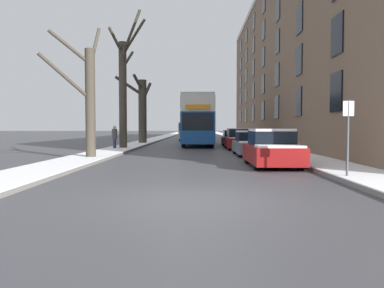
{
  "coord_description": "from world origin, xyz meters",
  "views": [
    {
      "loc": [
        0.15,
        -8.06,
        1.58
      ],
      "look_at": [
        -0.3,
        19.35,
        0.36
      ],
      "focal_mm": 35.0,
      "sensor_mm": 36.0,
      "label": 1
    }
  ],
  "objects_px": {
    "double_decker_bus": "(198,118)",
    "parked_car_3": "(233,139)",
    "parked_car_2": "(239,140)",
    "parked_car_0": "(272,149)",
    "oncoming_van": "(188,131)",
    "bare_tree_left_0": "(88,97)",
    "bare_tree_left_1": "(124,87)",
    "pedestrian_left_sidewalk": "(115,137)",
    "parked_car_1": "(251,144)",
    "street_sign_post": "(348,134)",
    "bare_tree_left_2": "(142,109)"
  },
  "relations": [
    {
      "from": "bare_tree_left_0",
      "to": "parked_car_0",
      "type": "xyz_separation_m",
      "value": [
        8.3,
        -2.88,
        -2.34
      ]
    },
    {
      "from": "street_sign_post",
      "to": "bare_tree_left_0",
      "type": "bearing_deg",
      "value": 143.96
    },
    {
      "from": "parked_car_0",
      "to": "oncoming_van",
      "type": "bearing_deg",
      "value": 97.92
    },
    {
      "from": "bare_tree_left_1",
      "to": "parked_car_2",
      "type": "bearing_deg",
      "value": 4.35
    },
    {
      "from": "bare_tree_left_0",
      "to": "bare_tree_left_1",
      "type": "xyz_separation_m",
      "value": [
        0.06,
        8.34,
        1.37
      ]
    },
    {
      "from": "street_sign_post",
      "to": "parked_car_1",
      "type": "bearing_deg",
      "value": 97.8
    },
    {
      "from": "bare_tree_left_1",
      "to": "oncoming_van",
      "type": "bearing_deg",
      "value": 78.09
    },
    {
      "from": "bare_tree_left_2",
      "to": "pedestrian_left_sidewalk",
      "type": "relative_size",
      "value": 3.75
    },
    {
      "from": "bare_tree_left_0",
      "to": "bare_tree_left_1",
      "type": "distance_m",
      "value": 8.45
    },
    {
      "from": "bare_tree_left_1",
      "to": "oncoming_van",
      "type": "distance_m",
      "value": 19.75
    },
    {
      "from": "bare_tree_left_0",
      "to": "parked_car_2",
      "type": "relative_size",
      "value": 1.56
    },
    {
      "from": "parked_car_3",
      "to": "pedestrian_left_sidewalk",
      "type": "relative_size",
      "value": 2.37
    },
    {
      "from": "bare_tree_left_0",
      "to": "pedestrian_left_sidewalk",
      "type": "relative_size",
      "value": 4.01
    },
    {
      "from": "bare_tree_left_0",
      "to": "parked_car_1",
      "type": "relative_size",
      "value": 1.57
    },
    {
      "from": "bare_tree_left_1",
      "to": "parked_car_2",
      "type": "xyz_separation_m",
      "value": [
        8.24,
        0.63,
        -3.71
      ]
    },
    {
      "from": "bare_tree_left_1",
      "to": "bare_tree_left_2",
      "type": "relative_size",
      "value": 1.52
    },
    {
      "from": "bare_tree_left_0",
      "to": "bare_tree_left_1",
      "type": "height_order",
      "value": "bare_tree_left_1"
    },
    {
      "from": "double_decker_bus",
      "to": "oncoming_van",
      "type": "relative_size",
      "value": 1.96
    },
    {
      "from": "oncoming_van",
      "to": "parked_car_2",
      "type": "bearing_deg",
      "value": -77.12
    },
    {
      "from": "parked_car_2",
      "to": "parked_car_3",
      "type": "height_order",
      "value": "parked_car_2"
    },
    {
      "from": "double_decker_bus",
      "to": "parked_car_3",
      "type": "height_order",
      "value": "double_decker_bus"
    },
    {
      "from": "parked_car_0",
      "to": "oncoming_van",
      "type": "distance_m",
      "value": 30.58
    },
    {
      "from": "bare_tree_left_0",
      "to": "bare_tree_left_2",
      "type": "distance_m",
      "value": 16.66
    },
    {
      "from": "bare_tree_left_1",
      "to": "parked_car_3",
      "type": "bearing_deg",
      "value": 35.21
    },
    {
      "from": "bare_tree_left_0",
      "to": "parked_car_1",
      "type": "height_order",
      "value": "bare_tree_left_0"
    },
    {
      "from": "parked_car_3",
      "to": "street_sign_post",
      "type": "xyz_separation_m",
      "value": [
        1.39,
        -21.21,
        0.75
      ]
    },
    {
      "from": "double_decker_bus",
      "to": "parked_car_2",
      "type": "height_order",
      "value": "double_decker_bus"
    },
    {
      "from": "parked_car_1",
      "to": "street_sign_post",
      "type": "bearing_deg",
      "value": -82.2
    },
    {
      "from": "parked_car_1",
      "to": "street_sign_post",
      "type": "xyz_separation_m",
      "value": [
        1.39,
        -10.18,
        0.73
      ]
    },
    {
      "from": "parked_car_2",
      "to": "parked_car_3",
      "type": "relative_size",
      "value": 1.08
    },
    {
      "from": "bare_tree_left_0",
      "to": "parked_car_2",
      "type": "xyz_separation_m",
      "value": [
        8.3,
        8.97,
        -2.34
      ]
    },
    {
      "from": "parked_car_0",
      "to": "street_sign_post",
      "type": "relative_size",
      "value": 1.75
    },
    {
      "from": "double_decker_bus",
      "to": "parked_car_2",
      "type": "bearing_deg",
      "value": -61.59
    },
    {
      "from": "bare_tree_left_0",
      "to": "bare_tree_left_2",
      "type": "relative_size",
      "value": 1.07
    },
    {
      "from": "bare_tree_left_2",
      "to": "oncoming_van",
      "type": "height_order",
      "value": "bare_tree_left_2"
    },
    {
      "from": "bare_tree_left_1",
      "to": "parked_car_0",
      "type": "distance_m",
      "value": 14.4
    },
    {
      "from": "parked_car_2",
      "to": "pedestrian_left_sidewalk",
      "type": "distance_m",
      "value": 8.85
    },
    {
      "from": "parked_car_0",
      "to": "parked_car_1",
      "type": "relative_size",
      "value": 0.96
    },
    {
      "from": "parked_car_3",
      "to": "oncoming_van",
      "type": "relative_size",
      "value": 0.76
    },
    {
      "from": "bare_tree_left_1",
      "to": "parked_car_1",
      "type": "relative_size",
      "value": 2.23
    },
    {
      "from": "parked_car_2",
      "to": "street_sign_post",
      "type": "relative_size",
      "value": 1.82
    },
    {
      "from": "bare_tree_left_1",
      "to": "pedestrian_left_sidewalk",
      "type": "height_order",
      "value": "bare_tree_left_1"
    },
    {
      "from": "oncoming_van",
      "to": "double_decker_bus",
      "type": "bearing_deg",
      "value": -84.64
    },
    {
      "from": "double_decker_bus",
      "to": "pedestrian_left_sidewalk",
      "type": "xyz_separation_m",
      "value": [
        -5.74,
        -6.91,
        -1.45
      ]
    },
    {
      "from": "oncoming_van",
      "to": "parked_car_3",
      "type": "bearing_deg",
      "value": -72.36
    },
    {
      "from": "bare_tree_left_0",
      "to": "parked_car_1",
      "type": "xyz_separation_m",
      "value": [
        8.3,
        3.13,
        -2.39
      ]
    },
    {
      "from": "parked_car_1",
      "to": "oncoming_van",
      "type": "xyz_separation_m",
      "value": [
        -4.22,
        24.28,
        0.52
      ]
    },
    {
      "from": "parked_car_1",
      "to": "oncoming_van",
      "type": "relative_size",
      "value": 0.82
    },
    {
      "from": "oncoming_van",
      "to": "pedestrian_left_sidewalk",
      "type": "relative_size",
      "value": 3.12
    },
    {
      "from": "parked_car_2",
      "to": "oncoming_van",
      "type": "relative_size",
      "value": 0.82
    }
  ]
}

